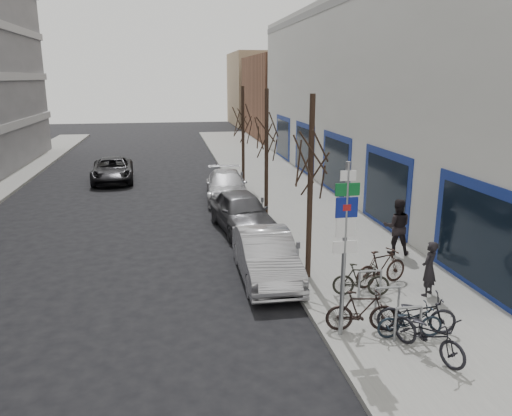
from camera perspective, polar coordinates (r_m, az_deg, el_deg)
name	(u,v)px	position (r m, az deg, el deg)	size (l,w,h in m)	color
ground	(238,349)	(11.66, -2.08, -15.84)	(120.00, 120.00, 0.00)	black
sidewalk_east	(309,218)	(21.60, 6.12, -1.11)	(5.00, 70.00, 0.15)	slate
commercial_building	(497,95)	(31.79, 25.85, 11.60)	(20.00, 32.00, 10.00)	#B7B7B2
brick_building_far	(310,97)	(52.01, 6.21, 12.48)	(12.00, 14.00, 8.00)	brown
tan_building_far	(282,89)	(66.64, 3.01, 13.44)	(13.00, 12.00, 9.00)	#937A5B
highway_sign_pole	(345,240)	(11.17, 10.12, -3.60)	(0.55, 0.10, 4.20)	gray
bike_rack	(387,299)	(12.86, 14.79, -9.98)	(0.66, 2.26, 0.83)	gray
tree_near	(311,145)	(14.14, 6.35, 7.21)	(1.80, 1.80, 5.50)	black
tree_mid	(267,124)	(20.42, 1.22, 9.57)	(1.80, 1.80, 5.50)	black
tree_far	(243,113)	(26.81, -1.51, 10.79)	(1.80, 1.80, 5.50)	black
meter_front	(298,259)	(14.32, 4.81, -5.82)	(0.10, 0.08, 1.27)	gray
meter_mid	(262,210)	(19.44, 0.72, -0.24)	(0.10, 0.08, 1.27)	gray
meter_back	(242,182)	(24.72, -1.64, 3.00)	(0.10, 0.08, 1.27)	gray
bike_near_left	(429,331)	(11.48, 19.18, -13.15)	(0.56, 1.86, 1.13)	black
bike_near_right	(361,311)	(12.10, 11.96, -11.41)	(0.50, 1.69, 1.03)	black
bike_mid_curb	(410,319)	(12.12, 17.20, -11.97)	(0.46, 1.52, 0.93)	black
bike_mid_inner	(361,279)	(13.93, 11.92, -8.00)	(0.46, 1.56, 0.95)	black
bike_far_curb	(417,310)	(12.35, 17.89, -11.07)	(0.55, 1.81, 1.11)	black
bike_far_inner	(381,267)	(14.71, 14.12, -6.57)	(0.54, 1.80, 1.09)	black
parked_car_front	(266,256)	(15.05, 1.15, -5.50)	(1.54, 4.43, 1.46)	#B0AFB4
parked_car_mid	(242,211)	(19.77, -1.65, -0.39)	(1.85, 4.59, 1.56)	#444449
parked_car_back	(226,186)	(24.82, -3.40, 2.53)	(1.99, 4.88, 1.42)	#A9A9AE
lane_car	(113,170)	(30.41, -16.07, 4.21)	(2.31, 5.00, 1.39)	black
pedestrian_near	(429,269)	(14.36, 19.17, -6.56)	(0.56, 0.37, 1.53)	black
pedestrian_far	(397,226)	(17.33, 15.80, -2.02)	(0.70, 0.48, 1.91)	black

